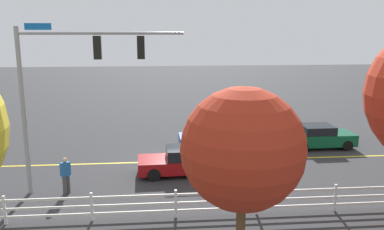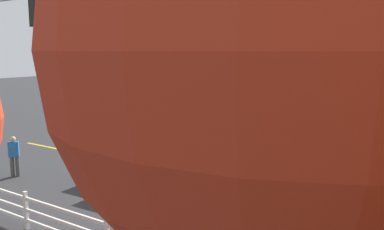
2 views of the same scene
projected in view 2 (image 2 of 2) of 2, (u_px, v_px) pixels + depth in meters
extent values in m
plane|color=#2D2D30|center=(172.00, 172.00, 17.34)|extent=(120.00, 120.00, 0.00)
cube|color=gold|center=(258.00, 189.00, 15.18)|extent=(28.00, 0.16, 0.01)
cube|color=black|center=(35.00, 13.00, 14.95)|extent=(0.32, 0.28, 1.00)
sphere|color=red|center=(38.00, 4.00, 15.03)|extent=(0.17, 0.17, 0.17)
sphere|color=orange|center=(38.00, 13.00, 15.08)|extent=(0.17, 0.17, 0.17)
sphere|color=#148C19|center=(39.00, 22.00, 15.13)|extent=(0.17, 0.17, 0.17)
cube|color=black|center=(68.00, 10.00, 13.95)|extent=(0.32, 0.28, 1.00)
sphere|color=red|center=(71.00, 1.00, 14.03)|extent=(0.17, 0.17, 0.17)
sphere|color=orange|center=(72.00, 11.00, 14.08)|extent=(0.17, 0.17, 0.17)
sphere|color=#148C19|center=(72.00, 20.00, 14.13)|extent=(0.17, 0.17, 0.17)
cylinder|color=black|center=(380.00, 178.00, 15.45)|extent=(0.64, 0.23, 0.64)
cylinder|color=black|center=(373.00, 192.00, 13.97)|extent=(0.64, 0.23, 0.64)
cube|color=maroon|center=(152.00, 173.00, 15.37)|extent=(4.86, 2.02, 0.63)
cube|color=black|center=(156.00, 159.00, 15.15)|extent=(2.44, 1.75, 0.55)
cylinder|color=black|center=(104.00, 178.00, 15.51)|extent=(0.65, 0.24, 0.64)
cylinder|color=black|center=(133.00, 167.00, 16.96)|extent=(0.65, 0.24, 0.64)
cylinder|color=black|center=(175.00, 193.00, 13.85)|extent=(0.65, 0.24, 0.64)
cylinder|color=black|center=(200.00, 180.00, 15.31)|extent=(0.65, 0.24, 0.64)
cube|color=navy|center=(243.00, 156.00, 17.64)|extent=(3.97, 1.82, 0.73)
cube|color=black|center=(239.00, 142.00, 17.65)|extent=(1.85, 1.61, 0.48)
cylinder|color=black|center=(279.00, 162.00, 17.66)|extent=(0.64, 0.23, 0.64)
cylinder|color=black|center=(265.00, 172.00, 16.29)|extent=(0.64, 0.23, 0.64)
cylinder|color=black|center=(225.00, 154.00, 19.08)|extent=(0.64, 0.23, 0.64)
cylinder|color=black|center=(207.00, 162.00, 17.71)|extent=(0.64, 0.23, 0.64)
cylinder|color=#3F3F42|center=(17.00, 166.00, 16.69)|extent=(0.16, 0.16, 0.85)
cylinder|color=#3F3F42|center=(12.00, 167.00, 16.65)|extent=(0.16, 0.16, 0.85)
cube|color=#1E5999|center=(14.00, 149.00, 16.55)|extent=(0.46, 0.47, 0.62)
sphere|color=tan|center=(13.00, 139.00, 16.48)|extent=(0.22, 0.22, 0.22)
cube|color=white|center=(26.00, 210.00, 11.72)|extent=(0.10, 0.10, 1.15)
cube|color=white|center=(107.00, 224.00, 9.91)|extent=(26.00, 0.06, 0.09)
sphere|color=#B22D19|center=(286.00, 50.00, 4.16)|extent=(4.90, 4.90, 4.90)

